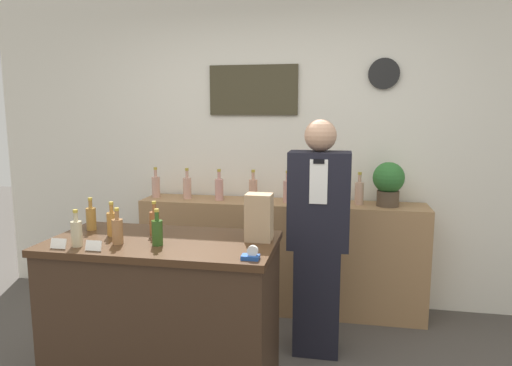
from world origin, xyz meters
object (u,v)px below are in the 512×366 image
(shopkeeper, at_px, (318,239))
(tape_dispenser, at_px, (251,255))
(potted_plant, at_px, (389,182))
(paper_bag, at_px, (259,217))

(shopkeeper, height_order, tape_dispenser, shopkeeper)
(potted_plant, bearing_deg, shopkeeper, -128.38)
(paper_bag, distance_m, tape_dispenser, 0.37)
(potted_plant, bearing_deg, paper_bag, -125.44)
(paper_bag, height_order, tape_dispenser, paper_bag)
(shopkeeper, xyz_separation_m, potted_plant, (0.50, 0.64, 0.31))
(potted_plant, height_order, tape_dispenser, potted_plant)
(potted_plant, height_order, paper_bag, potted_plant)
(shopkeeper, bearing_deg, potted_plant, 51.62)
(shopkeeper, bearing_deg, paper_bag, -121.46)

